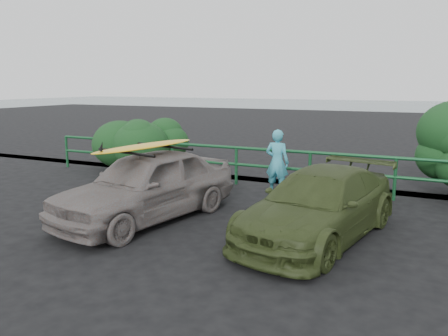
# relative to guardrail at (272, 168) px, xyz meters

# --- Properties ---
(ground) EXTENTS (80.00, 80.00, 0.00)m
(ground) POSITION_rel_guardrail_xyz_m (0.00, -5.00, -0.52)
(ground) COLOR black
(ocean) EXTENTS (200.00, 200.00, 0.00)m
(ocean) POSITION_rel_guardrail_xyz_m (0.00, 55.00, -0.52)
(ocean) COLOR slate
(ocean) RESTS_ON ground
(guardrail) EXTENTS (14.00, 0.08, 1.04)m
(guardrail) POSITION_rel_guardrail_xyz_m (0.00, 0.00, 0.00)
(guardrail) COLOR #164D28
(guardrail) RESTS_ON ground
(shrub_left) EXTENTS (3.20, 2.40, 1.93)m
(shrub_left) POSITION_rel_guardrail_xyz_m (-4.80, 0.40, 0.45)
(shrub_left) COLOR #18421B
(shrub_left) RESTS_ON ground
(sedan) EXTENTS (2.46, 4.34, 1.39)m
(sedan) POSITION_rel_guardrail_xyz_m (-1.40, -3.59, 0.18)
(sedan) COLOR slate
(sedan) RESTS_ON ground
(olive_vehicle) EXTENTS (2.53, 4.38, 1.19)m
(olive_vehicle) POSITION_rel_guardrail_xyz_m (1.95, -3.24, 0.08)
(olive_vehicle) COLOR #36431D
(olive_vehicle) RESTS_ON ground
(man) EXTENTS (0.60, 0.40, 1.60)m
(man) POSITION_rel_guardrail_xyz_m (0.33, -0.58, 0.28)
(man) COLOR #41AEC4
(man) RESTS_ON ground
(roof_rack) EXTENTS (1.72, 1.37, 0.05)m
(roof_rack) POSITION_rel_guardrail_xyz_m (-1.40, -3.59, 0.90)
(roof_rack) COLOR black
(roof_rack) RESTS_ON sedan
(surfboard) EXTENTS (1.05, 2.61, 0.08)m
(surfboard) POSITION_rel_guardrail_xyz_m (-1.40, -3.59, 0.96)
(surfboard) COLOR yellow
(surfboard) RESTS_ON roof_rack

